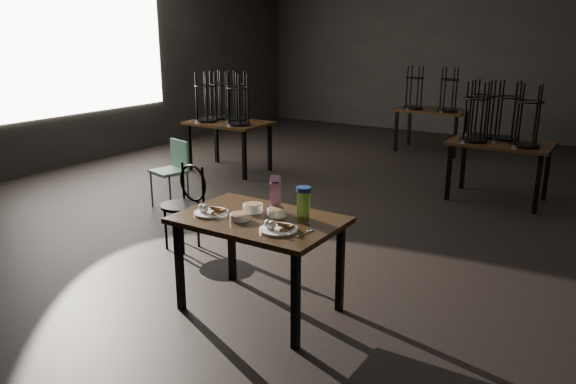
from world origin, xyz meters
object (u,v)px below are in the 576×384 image
Objects in this scene: water_bottle at (304,203)px; bentwood_chair at (186,199)px; juice_carton at (275,195)px; school_chair at (173,166)px; main_table at (259,228)px.

water_bottle is 1.79m from bentwood_chair.
juice_carton reaches higher than water_bottle.
bentwood_chair is 1.46m from school_chair.
juice_carton reaches higher than main_table.
bentwood_chair is (-1.40, 0.50, -0.40)m from juice_carton.
juice_carton is (0.02, 0.19, 0.21)m from main_table.
bentwood_chair is 1.04× the size of school_chair.
juice_carton is 1.54m from bentwood_chair.
main_table is 1.52× the size of school_chair.
main_table is at bearing -151.48° from water_bottle.
juice_carton is at bearing 174.04° from water_bottle.
bentwood_chair reaches higher than main_table.
school_chair is (-2.76, 1.50, -0.40)m from water_bottle.
juice_carton is at bearing 82.92° from main_table.
main_table is 0.39m from water_bottle.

